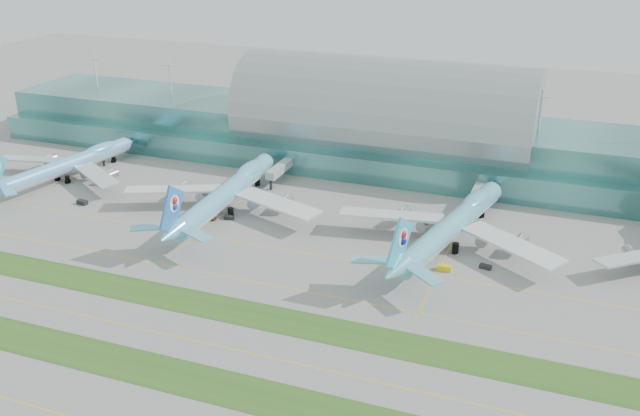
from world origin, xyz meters
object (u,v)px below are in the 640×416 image
at_px(terminal, 384,130).
at_px(airliner_a, 69,163).
at_px(airliner_c, 453,224).
at_px(airliner_b, 227,191).

height_order(terminal, airliner_a, terminal).
height_order(airliner_a, airliner_c, airliner_c).
distance_m(terminal, airliner_c, 79.14).
distance_m(airliner_b, airliner_c, 78.46).
relative_size(terminal, airliner_b, 4.07).
relative_size(terminal, airliner_c, 4.08).
bearing_deg(airliner_b, airliner_c, -1.65).
bearing_deg(airliner_a, airliner_b, 5.13).
bearing_deg(airliner_b, airliner_a, 172.87).
height_order(terminal, airliner_c, terminal).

